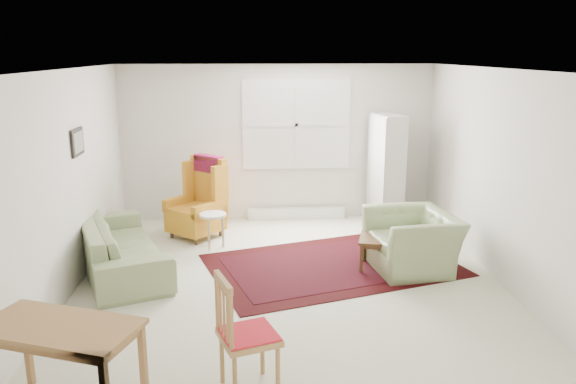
{
  "coord_description": "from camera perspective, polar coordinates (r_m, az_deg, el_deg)",
  "views": [
    {
      "loc": [
        -0.45,
        -6.21,
        2.69
      ],
      "look_at": [
        0.0,
        0.3,
        1.05
      ],
      "focal_mm": 35.0,
      "sensor_mm": 36.0,
      "label": 1
    }
  ],
  "objects": [
    {
      "name": "room",
      "position": [
        6.6,
        0.22,
        1.55
      ],
      "size": [
        5.04,
        5.54,
        2.51
      ],
      "color": "beige",
      "rests_on": "ground"
    },
    {
      "name": "rug",
      "position": [
        7.33,
        4.53,
        -7.34
      ],
      "size": [
        3.52,
        2.8,
        0.03
      ],
      "primitive_type": null,
      "rotation": [
        0.0,
        0.0,
        0.3
      ],
      "color": "black",
      "rests_on": "ground"
    },
    {
      "name": "sofa",
      "position": [
        7.36,
        -16.76,
        -4.21
      ],
      "size": [
        1.63,
        2.41,
        0.9
      ],
      "primitive_type": "imported",
      "rotation": [
        0.0,
        0.0,
        1.94
      ],
      "color": "gray",
      "rests_on": "ground"
    },
    {
      "name": "armchair",
      "position": [
        7.26,
        12.52,
        -4.34
      ],
      "size": [
        1.12,
        1.24,
        0.87
      ],
      "primitive_type": "imported",
      "rotation": [
        0.0,
        0.0,
        -1.43
      ],
      "color": "gray",
      "rests_on": "ground"
    },
    {
      "name": "wingback_chair",
      "position": [
        8.35,
        -9.44,
        -0.61
      ],
      "size": [
        1.0,
        1.0,
        1.19
      ],
      "primitive_type": null,
      "rotation": [
        0.0,
        0.0,
        -0.72
      ],
      "color": "orange",
      "rests_on": "ground"
    },
    {
      "name": "coffee_table",
      "position": [
        7.25,
        9.25,
        -6.12
      ],
      "size": [
        0.61,
        0.61,
        0.41
      ],
      "primitive_type": null,
      "rotation": [
        0.0,
        0.0,
        -0.26
      ],
      "color": "#482D16",
      "rests_on": "ground"
    },
    {
      "name": "stool",
      "position": [
        7.95,
        -7.58,
        -3.88
      ],
      "size": [
        0.4,
        0.4,
        0.5
      ],
      "primitive_type": null,
      "rotation": [
        0.0,
        0.0,
        0.08
      ],
      "color": "white",
      "rests_on": "ground"
    },
    {
      "name": "cabinet",
      "position": [
        9.01,
        9.96,
        2.25
      ],
      "size": [
        0.49,
        0.75,
        1.74
      ],
      "primitive_type": null,
      "rotation": [
        0.0,
        0.0,
        0.19
      ],
      "color": "silver",
      "rests_on": "ground"
    },
    {
      "name": "desk",
      "position": [
        4.72,
        -21.89,
        -16.41
      ],
      "size": [
        1.3,
        0.96,
        0.74
      ],
      "primitive_type": null,
      "rotation": [
        0.0,
        0.0,
        -0.36
      ],
      "color": "#9B703E",
      "rests_on": "ground"
    },
    {
      "name": "desk_chair",
      "position": [
        4.63,
        -4.01,
        -14.14
      ],
      "size": [
        0.56,
        0.56,
        1.0
      ],
      "primitive_type": null,
      "rotation": [
        0.0,
        0.0,
        1.9
      ],
      "color": "#9B703E",
      "rests_on": "ground"
    }
  ]
}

